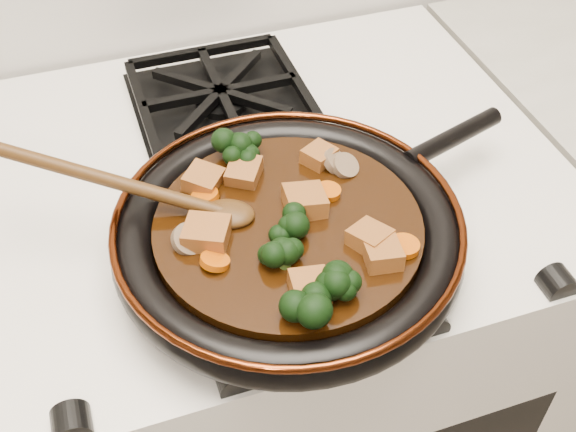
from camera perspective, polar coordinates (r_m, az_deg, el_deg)
name	(u,v)px	position (r m, az deg, el deg)	size (l,w,h in m)	color
stove	(261,372)	(1.23, -2.15, -12.22)	(0.76, 0.60, 0.90)	silver
burner_grate_front	(288,242)	(0.78, -0.02, -2.06)	(0.23, 0.23, 0.03)	black
burner_grate_back	(221,97)	(0.99, -5.32, 9.31)	(0.23, 0.23, 0.03)	black
skillet	(290,233)	(0.75, 0.12, -1.34)	(0.48, 0.37, 0.05)	black
braising_sauce	(288,230)	(0.75, 0.00, -1.14)	(0.28, 0.28, 0.02)	black
tofu_cube_0	(370,238)	(0.72, 6.48, -1.74)	(0.04, 0.04, 0.02)	brown
tofu_cube_1	(203,180)	(0.78, -6.71, 2.84)	(0.04, 0.04, 0.02)	brown
tofu_cube_2	(382,254)	(0.71, 7.45, -2.97)	(0.04, 0.03, 0.02)	brown
tofu_cube_3	(207,234)	(0.72, -6.44, -1.42)	(0.04, 0.04, 0.02)	brown
tofu_cube_4	(319,156)	(0.81, 2.46, 4.74)	(0.03, 0.03, 0.02)	brown
tofu_cube_5	(310,287)	(0.67, 1.74, -5.64)	(0.04, 0.04, 0.02)	brown
tofu_cube_6	(305,202)	(0.75, 1.32, 1.14)	(0.04, 0.04, 0.02)	brown
tofu_cube_7	(244,173)	(0.79, -3.50, 3.44)	(0.04, 0.03, 0.02)	brown
broccoli_floret_0	(345,287)	(0.67, 4.49, -5.64)	(0.06, 0.06, 0.05)	black
broccoli_floret_1	(245,156)	(0.80, -3.40, 4.77)	(0.05, 0.05, 0.05)	black
broccoli_floret_2	(237,153)	(0.81, -4.02, 5.02)	(0.06, 0.06, 0.05)	black
broccoli_floret_3	(305,308)	(0.66, 1.35, -7.29)	(0.06, 0.06, 0.05)	black
broccoli_floret_4	(285,259)	(0.69, -0.22, -3.40)	(0.06, 0.06, 0.05)	black
broccoli_floret_5	(285,229)	(0.72, -0.23, -1.04)	(0.06, 0.06, 0.05)	black
carrot_coin_0	(215,261)	(0.70, -5.80, -3.56)	(0.03, 0.03, 0.01)	#BD4C05
carrot_coin_1	(404,246)	(0.72, 9.15, -2.36)	(0.03, 0.03, 0.01)	#BD4C05
carrot_coin_2	(328,191)	(0.77, 3.19, 1.96)	(0.03, 0.03, 0.01)	#BD4C05
carrot_coin_3	(205,196)	(0.77, -6.57, 1.56)	(0.03, 0.03, 0.01)	#BD4C05
mushroom_slice_0	(345,166)	(0.80, 4.55, 3.96)	(0.03, 0.03, 0.01)	brown
mushroom_slice_1	(335,162)	(0.80, 3.71, 4.32)	(0.03, 0.03, 0.01)	brown
mushroom_slice_2	(188,239)	(0.72, -7.89, -1.84)	(0.03, 0.03, 0.01)	brown
wooden_spoon	(150,192)	(0.75, -10.84, 1.90)	(0.16, 0.10, 0.27)	#41260E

